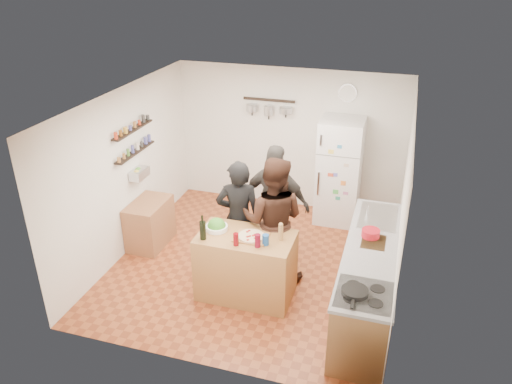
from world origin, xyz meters
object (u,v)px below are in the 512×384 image
(salt_canister, at_px, (266,240))
(red_bowl, at_px, (371,233))
(wall_clock, at_px, (348,93))
(wine_bottle, at_px, (203,230))
(salad_bowl, at_px, (217,228))
(fridge, at_px, (339,171))
(pepper_mill, at_px, (281,233))
(person_back, at_px, (275,203))
(prep_island, at_px, (246,266))
(skillet, at_px, (355,292))
(person_center, at_px, (273,220))
(counter_run, at_px, (369,280))
(person_left, at_px, (239,218))
(side_table, at_px, (150,223))

(salt_canister, relative_size, red_bowl, 0.60)
(wall_clock, bearing_deg, wine_bottle, -113.96)
(salad_bowl, height_order, red_bowl, red_bowl)
(fridge, height_order, wall_clock, wall_clock)
(salt_canister, bearing_deg, pepper_mill, 48.58)
(person_back, bearing_deg, prep_island, 91.18)
(skillet, distance_m, red_bowl, 1.25)
(person_center, height_order, fridge, person_center)
(person_center, bearing_deg, fridge, -110.57)
(prep_island, height_order, counter_run, prep_island)
(salad_bowl, height_order, wine_bottle, wine_bottle)
(person_left, xyz_separation_m, person_center, (0.50, -0.01, 0.05))
(wine_bottle, bearing_deg, counter_run, 10.43)
(red_bowl, height_order, fridge, fridge)
(prep_island, height_order, person_back, person_back)
(salad_bowl, bearing_deg, wine_bottle, -106.50)
(prep_island, height_order, wine_bottle, wine_bottle)
(wine_bottle, height_order, counter_run, wine_bottle)
(salad_bowl, relative_size, red_bowl, 1.26)
(pepper_mill, xyz_separation_m, fridge, (0.39, 2.41, -0.11))
(pepper_mill, relative_size, red_bowl, 0.84)
(person_center, relative_size, fridge, 1.02)
(prep_island, height_order, salad_bowl, salad_bowl)
(wine_bottle, xyz_separation_m, fridge, (1.34, 2.68, -0.13))
(side_table, bearing_deg, red_bowl, -5.88)
(person_left, distance_m, red_bowl, 1.81)
(salad_bowl, height_order, skillet, skillet)
(wine_bottle, xyz_separation_m, wall_clock, (1.34, 3.01, 1.12))
(salad_bowl, distance_m, counter_run, 2.07)
(prep_island, xyz_separation_m, person_back, (0.12, 1.05, 0.44))
(wine_bottle, bearing_deg, prep_island, 23.75)
(counter_run, relative_size, side_table, 3.29)
(salt_canister, bearing_deg, side_table, 156.98)
(fridge, bearing_deg, wine_bottle, -116.52)
(salad_bowl, relative_size, person_left, 0.17)
(prep_island, distance_m, pepper_mill, 0.71)
(wine_bottle, distance_m, person_back, 1.42)
(prep_island, xyz_separation_m, pepper_mill, (0.45, 0.05, 0.55))
(person_center, height_order, side_table, person_center)
(person_left, bearing_deg, person_back, -140.70)
(red_bowl, height_order, wall_clock, wall_clock)
(salt_canister, xyz_separation_m, side_table, (-2.15, 0.91, -0.61))
(side_table, bearing_deg, person_center, -8.07)
(skillet, height_order, side_table, skillet)
(prep_island, relative_size, skillet, 4.30)
(pepper_mill, distance_m, red_bowl, 1.16)
(skillet, relative_size, side_table, 0.36)
(pepper_mill, distance_m, person_center, 0.51)
(fridge, bearing_deg, counter_run, -71.94)
(person_back, bearing_deg, wall_clock, -105.18)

